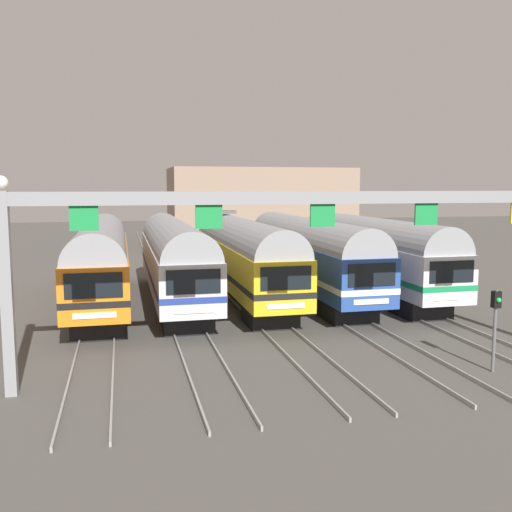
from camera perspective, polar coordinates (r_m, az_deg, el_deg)
name	(u,v)px	position (r m, az deg, el deg)	size (l,w,h in m)	color
ground_plane	(243,299)	(33.74, -1.33, -4.37)	(160.00, 160.00, 0.00)	#4C4944
track_bed	(203,262)	(50.26, -5.36, -0.56)	(17.54, 70.00, 0.15)	gray
commuter_train_orange	(101,258)	(32.61, -15.26, -0.23)	(2.88, 18.06, 4.77)	orange
commuter_train_silver	(174,256)	(32.72, -8.22, -0.03)	(2.88, 18.06, 4.77)	silver
commuter_train_yellow	(243,254)	(33.31, -1.34, 0.17)	(2.88, 18.06, 5.05)	gold
commuter_train_blue	(308,253)	(34.36, 5.21, 0.35)	(2.88, 18.06, 4.77)	#284C9E
commuter_train_white	(370,251)	(35.83, 11.30, 0.51)	(2.88, 18.06, 4.77)	white
catenary_gantry	(322,227)	(20.12, 6.66, 2.94)	(21.27, 0.44, 6.97)	gray
yard_signal_mast	(496,315)	(22.07, 22.85, -5.45)	(0.28, 0.35, 3.00)	#59595E
maintenance_building	(260,206)	(66.56, 0.37, 5.01)	(20.61, 10.00, 8.71)	gray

